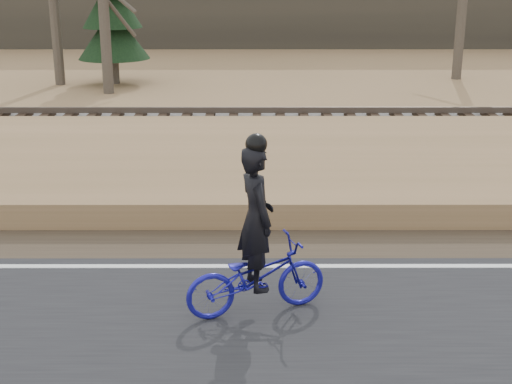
{
  "coord_description": "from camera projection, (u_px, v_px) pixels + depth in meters",
  "views": [
    {
      "loc": [
        0.55,
        -9.31,
        4.26
      ],
      "look_at": [
        0.56,
        0.5,
        1.1
      ],
      "focal_mm": 50.0,
      "sensor_mm": 36.0,
      "label": 1
    }
  ],
  "objects": [
    {
      "name": "conifer",
      "position": [
        111.0,
        4.0,
        25.53
      ],
      "size": [
        2.6,
        2.6,
        6.04
      ],
      "color": "brown",
      "rests_on": "ground"
    },
    {
      "name": "ballast",
      "position": [
        233.0,
        133.0,
        17.71
      ],
      "size": [
        120.0,
        3.0,
        0.45
      ],
      "primitive_type": "cube",
      "color": "slate",
      "rests_on": "ground"
    },
    {
      "name": "railroad",
      "position": [
        233.0,
        121.0,
        17.62
      ],
      "size": [
        120.0,
        2.4,
        0.29
      ],
      "color": "black",
      "rests_on": "ballast"
    },
    {
      "name": "shoulder",
      "position": [
        221.0,
        243.0,
        11.3
      ],
      "size": [
        120.0,
        1.6,
        0.04
      ],
      "primitive_type": "cube",
      "color": "#473A2B",
      "rests_on": "ground"
    },
    {
      "name": "edge_line",
      "position": [
        217.0,
        266.0,
        10.33
      ],
      "size": [
        120.0,
        0.12,
        0.01
      ],
      "primitive_type": "cube",
      "color": "silver",
      "rests_on": "road"
    },
    {
      "name": "embankment",
      "position": [
        227.0,
        177.0,
        14.09
      ],
      "size": [
        120.0,
        5.0,
        0.44
      ],
      "primitive_type": "cube",
      "color": "#926F4A",
      "rests_on": "ground"
    },
    {
      "name": "ground",
      "position": [
        217.0,
        276.0,
        10.16
      ],
      "size": [
        120.0,
        120.0,
        0.0
      ],
      "primitive_type": "plane",
      "color": "#926F4A",
      "rests_on": "ground"
    },
    {
      "name": "road",
      "position": [
        205.0,
        369.0,
        7.77
      ],
      "size": [
        120.0,
        6.0,
        0.06
      ],
      "primitive_type": "cube",
      "color": "black",
      "rests_on": "ground"
    },
    {
      "name": "cyclist",
      "position": [
        256.0,
        257.0,
        8.78
      ],
      "size": [
        1.91,
        1.18,
        2.3
      ],
      "rotation": [
        0.0,
        0.0,
        1.9
      ],
      "color": "#16148C",
      "rests_on": "road"
    }
  ]
}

